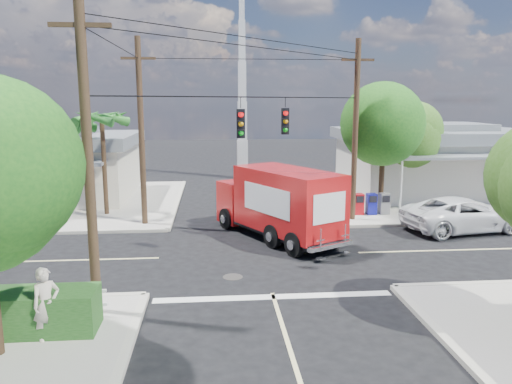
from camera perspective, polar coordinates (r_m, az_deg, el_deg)
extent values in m
plane|color=black|center=(20.02, 0.50, -7.24)|extent=(120.00, 120.00, 0.00)
cube|color=#A39E93|center=(33.17, 17.87, -0.52)|extent=(14.00, 14.00, 0.14)
cube|color=#B1AC9D|center=(31.14, 5.90, -0.75)|extent=(0.25, 14.00, 0.14)
cube|color=#B1AC9D|center=(27.01, 23.58, -3.31)|extent=(14.00, 0.25, 0.14)
cube|color=#A39E93|center=(31.93, -21.58, -1.16)|extent=(14.00, 14.00, 0.14)
cube|color=#B1AC9D|center=(30.66, -8.95, -1.00)|extent=(0.25, 14.00, 0.14)
cube|color=#B1AC9D|center=(25.47, -25.99, -4.29)|extent=(14.00, 0.25, 0.14)
cube|color=beige|center=(29.68, -1.34, -1.38)|extent=(0.12, 12.00, 0.01)
cube|color=beige|center=(23.19, 26.07, -5.85)|extent=(12.00, 0.12, 0.01)
cube|color=beige|center=(21.55, -27.25, -7.14)|extent=(12.00, 0.12, 0.01)
cube|color=silver|center=(16.00, 2.00, -11.88)|extent=(7.50, 0.40, 0.01)
cube|color=beige|center=(34.41, 19.70, 2.74)|extent=(11.00, 8.00, 3.40)
cube|color=slate|center=(34.21, 19.91, 6.14)|extent=(11.80, 8.80, 0.70)
cube|color=slate|center=(34.19, 19.96, 6.98)|extent=(6.05, 4.40, 0.50)
cube|color=slate|center=(29.92, 23.71, 3.72)|extent=(9.90, 1.80, 0.15)
cylinder|color=silver|center=(27.54, 16.23, 0.63)|extent=(0.12, 0.12, 2.90)
cube|color=beige|center=(33.38, -22.69, 2.15)|extent=(10.00, 8.00, 3.20)
cube|color=slate|center=(33.18, -22.93, 5.48)|extent=(10.80, 8.80, 0.70)
cube|color=slate|center=(33.15, -22.99, 6.34)|extent=(5.50, 4.40, 0.50)
cube|color=slate|center=(28.65, -25.77, 2.90)|extent=(9.00, 1.80, 0.15)
cylinder|color=silver|center=(26.91, -18.16, 0.09)|extent=(0.12, 0.12, 2.70)
cube|color=silver|center=(39.33, -1.56, 3.74)|extent=(0.80, 0.80, 3.00)
cube|color=silver|center=(39.09, -1.58, 8.11)|extent=(0.70, 0.70, 3.00)
cube|color=silver|center=(39.09, -1.60, 12.51)|extent=(0.60, 0.60, 3.00)
cube|color=silver|center=(39.31, -1.63, 16.88)|extent=(0.50, 0.50, 3.00)
cylinder|color=#422D1C|center=(27.60, 14.18, 2.01)|extent=(0.28, 0.28, 4.10)
sphere|color=#1A5418|center=(27.36, 14.41, 7.32)|extent=(4.10, 4.10, 4.10)
sphere|color=#1A5418|center=(27.41, 13.50, 7.90)|extent=(3.33, 3.33, 3.33)
sphere|color=#1A5418|center=(27.20, 15.31, 6.99)|extent=(3.58, 3.58, 3.58)
cylinder|color=#422D1C|center=(30.59, 17.42, 2.16)|extent=(0.28, 0.28, 3.58)
sphere|color=#325F17|center=(30.37, 17.65, 6.34)|extent=(3.58, 3.58, 3.58)
sphere|color=#325F17|center=(30.39, 16.83, 6.81)|extent=(2.91, 2.91, 2.91)
sphere|color=#325F17|center=(30.24, 18.48, 6.07)|extent=(3.14, 3.14, 3.14)
cylinder|color=#422D1C|center=(27.31, -16.94, 2.74)|extent=(0.24, 0.24, 5.00)
cone|color=#286F25|center=(26.93, -15.35, 8.28)|extent=(0.50, 2.06, 0.98)
cone|color=#286F25|center=(27.68, -15.79, 8.31)|extent=(1.92, 1.68, 0.98)
cone|color=#286F25|center=(28.00, -17.27, 8.25)|extent=(2.12, 0.95, 0.98)
cone|color=#286F25|center=(27.66, -18.73, 8.15)|extent=(1.34, 2.07, 0.98)
cone|color=#286F25|center=(26.91, -19.12, 8.08)|extent=(1.34, 2.07, 0.98)
cone|color=#286F25|center=(26.29, -18.07, 8.10)|extent=(2.12, 0.95, 0.98)
cone|color=#286F25|center=(26.30, -16.35, 8.19)|extent=(1.92, 1.68, 0.98)
cylinder|color=#422D1C|center=(29.25, -20.17, 2.64)|extent=(0.24, 0.24, 4.60)
cone|color=#286F25|center=(28.82, -18.73, 7.42)|extent=(0.50, 2.06, 0.98)
cone|color=#286F25|center=(29.59, -19.05, 7.47)|extent=(1.92, 1.68, 0.98)
cone|color=#286F25|center=(29.95, -20.39, 7.41)|extent=(2.12, 0.95, 0.98)
cone|color=#286F25|center=(29.65, -21.79, 7.30)|extent=(1.34, 2.07, 0.98)
cone|color=#286F25|center=(28.90, -22.23, 7.21)|extent=(1.34, 2.07, 0.98)
cone|color=#286F25|center=(28.26, -21.33, 7.21)|extent=(2.12, 0.95, 0.98)
cone|color=#286F25|center=(28.23, -19.73, 7.31)|extent=(1.92, 1.68, 0.98)
cylinder|color=#473321|center=(14.28, -18.63, 3.54)|extent=(0.28, 0.28, 9.00)
cube|color=#473321|center=(14.33, -19.48, 17.57)|extent=(1.60, 0.12, 0.12)
cylinder|color=#473321|center=(25.24, 11.28, 6.65)|extent=(0.28, 0.28, 9.00)
cube|color=#473321|center=(25.27, 11.57, 14.59)|extent=(1.60, 0.12, 0.12)
cylinder|color=#473321|center=(24.48, -12.97, 6.47)|extent=(0.28, 0.28, 9.00)
cube|color=#473321|center=(24.50, -13.31, 14.66)|extent=(1.60, 0.12, 0.12)
cylinder|color=black|center=(19.08, 0.53, 10.79)|extent=(10.43, 10.43, 0.04)
cube|color=black|center=(18.24, -1.76, 7.82)|extent=(0.30, 0.24, 1.05)
sphere|color=red|center=(18.09, -1.74, 8.85)|extent=(0.20, 0.20, 0.20)
cube|color=black|center=(20.32, 3.35, 8.08)|extent=(0.30, 0.24, 1.05)
sphere|color=red|center=(20.17, 3.41, 9.00)|extent=(0.20, 0.20, 0.20)
cube|color=silver|center=(14.80, -17.34, -11.63)|extent=(0.09, 0.06, 1.00)
cube|color=#AE0D14|center=(26.87, 11.63, -1.36)|extent=(0.50, 0.50, 1.10)
cube|color=#12148B|center=(27.07, 13.05, -1.32)|extent=(0.50, 0.50, 1.10)
cube|color=slate|center=(27.30, 14.44, -1.29)|extent=(0.50, 0.50, 1.10)
cube|color=black|center=(22.39, 2.35, -4.01)|extent=(5.22, 7.19, 0.23)
cube|color=#B71214|center=(24.45, -1.45, -1.03)|extent=(2.64, 2.39, 1.99)
cube|color=black|center=(24.91, -2.23, 0.03)|extent=(1.78, 1.11, 0.86)
cube|color=silver|center=(25.26, -2.43, -2.13)|extent=(1.88, 1.10, 0.32)
cube|color=#B71214|center=(21.45, 3.66, -0.95)|extent=(4.51, 5.69, 2.63)
cube|color=white|center=(22.13, 6.03, -0.27)|extent=(1.58, 2.86, 1.18)
cube|color=white|center=(20.76, 1.14, -0.93)|extent=(1.58, 2.86, 1.18)
cube|color=white|center=(19.44, 8.40, -1.82)|extent=(1.44, 0.80, 1.18)
cube|color=silver|center=(19.72, 8.51, -6.13)|extent=(2.01, 1.24, 0.16)
cube|color=silver|center=(19.13, 7.37, -5.49)|extent=(0.38, 0.24, 0.91)
cube|color=silver|center=(19.96, 10.12, -4.89)|extent=(0.38, 0.24, 0.91)
cylinder|color=black|center=(23.97, -3.37, -3.05)|extent=(0.73, 1.01, 1.00)
cylinder|color=black|center=(25.06, 0.74, -2.44)|extent=(0.73, 1.01, 1.00)
cylinder|color=black|center=(19.77, 4.40, -6.00)|extent=(0.73, 1.01, 1.00)
cylinder|color=black|center=(21.07, 8.88, -5.06)|extent=(0.73, 1.01, 1.00)
imported|color=silver|center=(25.42, 22.63, -2.37)|extent=(6.14, 3.65, 1.60)
imported|color=beige|center=(13.76, -22.85, -11.73)|extent=(0.82, 0.78, 1.88)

